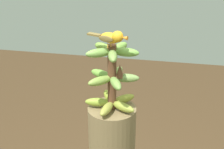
{
  "coord_description": "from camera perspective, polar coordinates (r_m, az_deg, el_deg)",
  "views": [
    {
      "loc": [
        -0.27,
        1.31,
        2.07
      ],
      "look_at": [
        0.0,
        0.0,
        1.48
      ],
      "focal_mm": 54.34,
      "sensor_mm": 36.0,
      "label": 1
    }
  ],
  "objects": [
    {
      "name": "banana_bunch",
      "position": [
        1.47,
        0.04,
        -0.51
      ],
      "size": [
        0.24,
        0.24,
        0.3
      ],
      "color": "brown",
      "rests_on": "banana_tree"
    },
    {
      "name": "perched_bird",
      "position": [
        1.36,
        -0.04,
        6.28
      ],
      "size": [
        0.18,
        0.08,
        0.08
      ],
      "color": "#C68933",
      "rests_on": "banana_bunch"
    }
  ]
}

